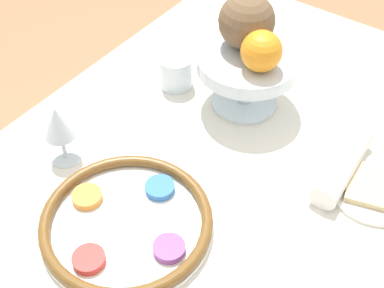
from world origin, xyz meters
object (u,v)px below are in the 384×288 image
Objects in this scene: cup_mid at (176,72)px; orange_fruit at (261,51)px; napkin_roll at (342,165)px; fruit_stand at (247,67)px; bread_plate at (374,189)px; cup_near at (241,9)px; coconut at (247,21)px; seder_plate at (127,222)px; wine_glass at (58,125)px.

orange_fruit is at bearing -85.72° from cup_mid.
orange_fruit reaches higher than napkin_roll.
fruit_stand reaches higher than cup_mid.
cup_near reaches higher than bread_plate.
napkin_roll is (-0.07, -0.25, -0.07)m from fruit_stand.
orange_fruit is at bearing -118.63° from fruit_stand.
napkin_roll is (-0.05, -0.22, -0.14)m from orange_fruit.
orange_fruit is 0.08m from coconut.
seder_plate is 0.40m from fruit_stand.
coconut reaches higher than bread_plate.
fruit_stand is 1.84× the size of coconut.
bread_plate is 0.60m from cup_near.
wine_glass is 0.41m from coconut.
orange_fruit reaches higher than cup_near.
cup_mid is (0.30, -0.04, -0.05)m from wine_glass.
cup_near is (0.34, 0.50, 0.03)m from bread_plate.
wine_glass is (0.06, 0.21, 0.07)m from seder_plate.
coconut is at bearing 52.96° from orange_fruit.
fruit_stand is 2.83× the size of cup_mid.
wine_glass is 0.31m from cup_mid.
fruit_stand is (0.34, -0.20, 0.01)m from wine_glass.
seder_plate is 0.22m from wine_glass.
cup_mid is (-0.01, 0.19, -0.13)m from orange_fruit.
seder_plate is at bearing 175.52° from orange_fruit.
wine_glass is 0.61m from cup_near.
cup_near is (0.24, 0.15, -0.14)m from coconut.
fruit_stand is 2.83× the size of cup_near.
seder_plate is 1.43× the size of fruit_stand.
fruit_stand is at bearing -77.14° from cup_mid.
napkin_roll reaches higher than seder_plate.
wine_glass is at bearing 178.28° from cup_near.
napkin_roll reaches higher than bread_plate.
cup_near is (0.27, 0.18, -0.06)m from fruit_stand.
seder_plate is 4.06× the size of cup_near.
wine_glass is 1.58× the size of orange_fruit.
wine_glass is at bearing 172.53° from cup_mid.
fruit_stand is 0.08m from orange_fruit.
seder_plate is 0.40m from cup_mid.
fruit_stand is (0.39, 0.01, 0.08)m from seder_plate.
bread_plate is at bearing -123.82° from cup_near.
bread_plate is (-0.07, -0.32, -0.09)m from fruit_stand.
bread_plate is 2.25× the size of cup_near.
cup_mid is at bearing 85.75° from napkin_roll.
fruit_stand is at bearing 77.86° from bread_plate.
coconut is 0.32m from cup_near.
fruit_stand is 0.27m from napkin_roll.
coconut reaches higher than napkin_roll.
orange_fruit is 0.49× the size of bread_plate.
fruit_stand is at bearing -136.92° from coconut.
cup_near reaches higher than napkin_roll.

